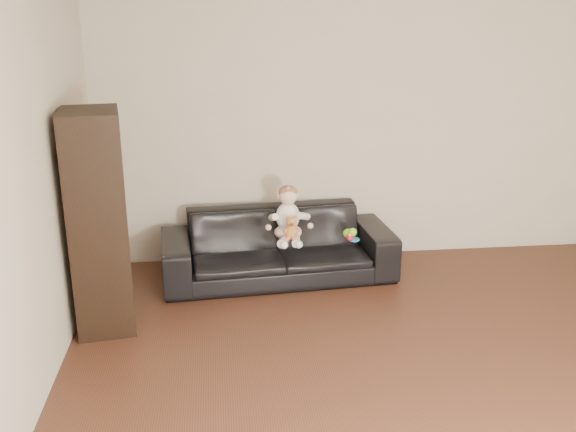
{
  "coord_description": "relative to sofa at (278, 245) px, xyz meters",
  "views": [
    {
      "loc": [
        -1.35,
        -3.27,
        2.42
      ],
      "look_at": [
        -0.74,
        2.15,
        0.63
      ],
      "focal_mm": 40.0,
      "sensor_mm": 36.0,
      "label": 1
    }
  ],
  "objects": [
    {
      "name": "baby",
      "position": [
        0.08,
        -0.12,
        0.32
      ],
      "size": [
        0.37,
        0.45,
        0.5
      ],
      "rotation": [
        0.0,
        0.0,
        -0.24
      ],
      "color": "silver",
      "rests_on": "sofa"
    },
    {
      "name": "sofa",
      "position": [
        0.0,
        0.0,
        0.0
      ],
      "size": [
        2.17,
        0.99,
        0.62
      ],
      "primitive_type": "imported",
      "rotation": [
        0.0,
        0.0,
        0.08
      ],
      "color": "black",
      "rests_on": "floor"
    },
    {
      "name": "toy_rattle",
      "position": [
        0.63,
        -0.21,
        0.13
      ],
      "size": [
        0.09,
        0.09,
        0.07
      ],
      "primitive_type": "sphere",
      "rotation": [
        0.0,
        0.0,
        0.38
      ],
      "color": "red",
      "rests_on": "sofa"
    },
    {
      "name": "wall_back",
      "position": [
        0.82,
        0.5,
        0.99
      ],
      "size": [
        5.0,
        0.0,
        5.0
      ],
      "primitive_type": "plane",
      "rotation": [
        1.57,
        0.0,
        0.0
      ],
      "color": "beige",
      "rests_on": "ground"
    },
    {
      "name": "floor",
      "position": [
        0.82,
        -2.25,
        -0.31
      ],
      "size": [
        5.5,
        5.5,
        0.0
      ],
      "primitive_type": "plane",
      "color": "#482719",
      "rests_on": "ground"
    },
    {
      "name": "shelf_item",
      "position": [
        -1.43,
        -0.78,
        0.93
      ],
      "size": [
        0.22,
        0.28,
        0.28
      ],
      "primitive_type": "cube",
      "rotation": [
        0.0,
        0.0,
        0.16
      ],
      "color": "silver",
      "rests_on": "cabinet"
    },
    {
      "name": "cabinet",
      "position": [
        -1.45,
        -0.78,
        0.54
      ],
      "size": [
        0.51,
        0.65,
        1.71
      ],
      "primitive_type": "cube",
      "rotation": [
        0.0,
        0.0,
        0.16
      ],
      "color": "black",
      "rests_on": "floor"
    },
    {
      "name": "toy_blue_disc",
      "position": [
        0.67,
        -0.2,
        0.1
      ],
      "size": [
        0.12,
        0.12,
        0.01
      ],
      "primitive_type": "cylinder",
      "rotation": [
        0.0,
        0.0,
        -0.26
      ],
      "color": "#1996CE",
      "rests_on": "sofa"
    },
    {
      "name": "toy_green",
      "position": [
        0.63,
        -0.14,
        0.14
      ],
      "size": [
        0.11,
        0.13,
        0.09
      ],
      "primitive_type": "ellipsoid",
      "rotation": [
        0.0,
        0.0,
        -0.1
      ],
      "color": "#83DF1A",
      "rests_on": "sofa"
    },
    {
      "name": "teddy_bear",
      "position": [
        0.09,
        -0.27,
        0.26
      ],
      "size": [
        0.13,
        0.13,
        0.21
      ],
      "rotation": [
        0.0,
        0.0,
        -0.18
      ],
      "color": "#BB7435",
      "rests_on": "sofa"
    }
  ]
}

